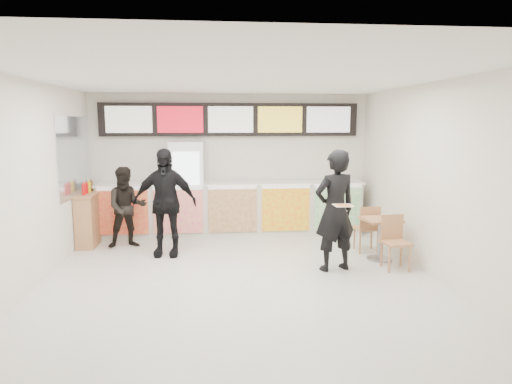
{
  "coord_description": "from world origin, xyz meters",
  "views": [
    {
      "loc": [
        -0.39,
        -6.45,
        2.38
      ],
      "look_at": [
        0.34,
        1.2,
        1.21
      ],
      "focal_mm": 32.0,
      "sensor_mm": 36.0,
      "label": 1
    }
  ],
  "objects": [
    {
      "name": "floor",
      "position": [
        0.0,
        0.0,
        0.0
      ],
      "size": [
        7.0,
        7.0,
        0.0
      ],
      "primitive_type": "plane",
      "color": "beige",
      "rests_on": "ground"
    },
    {
      "name": "ceiling",
      "position": [
        0.0,
        0.0,
        3.0
      ],
      "size": [
        7.0,
        7.0,
        0.0
      ],
      "primitive_type": "plane",
      "rotation": [
        3.14,
        0.0,
        0.0
      ],
      "color": "white",
      "rests_on": "wall_back"
    },
    {
      "name": "wall_back",
      "position": [
        0.0,
        3.5,
        1.5
      ],
      "size": [
        6.0,
        0.0,
        6.0
      ],
      "primitive_type": "plane",
      "rotation": [
        1.57,
        0.0,
        0.0
      ],
      "color": "silver",
      "rests_on": "floor"
    },
    {
      "name": "wall_left",
      "position": [
        -3.0,
        0.0,
        1.5
      ],
      "size": [
        0.0,
        7.0,
        7.0
      ],
      "primitive_type": "plane",
      "rotation": [
        1.57,
        0.0,
        1.57
      ],
      "color": "silver",
      "rests_on": "floor"
    },
    {
      "name": "wall_right",
      "position": [
        3.0,
        0.0,
        1.5
      ],
      "size": [
        0.0,
        7.0,
        7.0
      ],
      "primitive_type": "plane",
      "rotation": [
        1.57,
        0.0,
        -1.57
      ],
      "color": "silver",
      "rests_on": "floor"
    },
    {
      "name": "service_counter",
      "position": [
        0.0,
        3.09,
        0.57
      ],
      "size": [
        5.56,
        0.77,
        1.14
      ],
      "color": "silver",
      "rests_on": "floor"
    },
    {
      "name": "menu_board",
      "position": [
        0.0,
        3.41,
        2.45
      ],
      "size": [
        5.5,
        0.14,
        0.7
      ],
      "color": "black",
      "rests_on": "wall_back"
    },
    {
      "name": "drinks_fridge",
      "position": [
        -0.93,
        3.11,
        1.0
      ],
      "size": [
        0.7,
        0.67,
        2.0
      ],
      "color": "white",
      "rests_on": "floor"
    },
    {
      "name": "mirror_panel",
      "position": [
        -2.99,
        2.45,
        1.75
      ],
      "size": [
        0.01,
        2.0,
        1.5
      ],
      "primitive_type": "cube",
      "color": "#B2B7BF",
      "rests_on": "wall_left"
    },
    {
      "name": "customer_main",
      "position": [
        1.56,
        0.59,
        0.98
      ],
      "size": [
        0.82,
        0.65,
        1.97
      ],
      "primitive_type": "imported",
      "rotation": [
        0.0,
        0.0,
        3.43
      ],
      "color": "black",
      "rests_on": "floor"
    },
    {
      "name": "customer_left",
      "position": [
        -2.05,
        2.33,
        0.78
      ],
      "size": [
        0.88,
        0.76,
        1.56
      ],
      "primitive_type": "imported",
      "rotation": [
        0.0,
        0.0,
        0.25
      ],
      "color": "black",
      "rests_on": "floor"
    },
    {
      "name": "customer_mid",
      "position": [
        -1.26,
        1.7,
        0.97
      ],
      "size": [
        1.18,
        0.6,
        1.94
      ],
      "primitive_type": "imported",
      "rotation": [
        0.0,
        0.0,
        -0.12
      ],
      "color": "black",
      "rests_on": "floor"
    },
    {
      "name": "pizza_slice",
      "position": [
        1.56,
        0.14,
        1.16
      ],
      "size": [
        0.36,
        0.36,
        0.02
      ],
      "color": "beige",
      "rests_on": "customer_main"
    },
    {
      "name": "cafe_table",
      "position": [
        2.5,
        1.06,
        0.51
      ],
      "size": [
        0.66,
        1.54,
        0.88
      ],
      "rotation": [
        0.0,
        0.0,
        0.12
      ],
      "color": "#B27A51",
      "rests_on": "floor"
    },
    {
      "name": "condiment_ledge",
      "position": [
        -2.82,
        2.55,
        0.53
      ],
      "size": [
        0.37,
        0.92,
        1.23
      ],
      "color": "#B27A51",
      "rests_on": "floor"
    }
  ]
}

